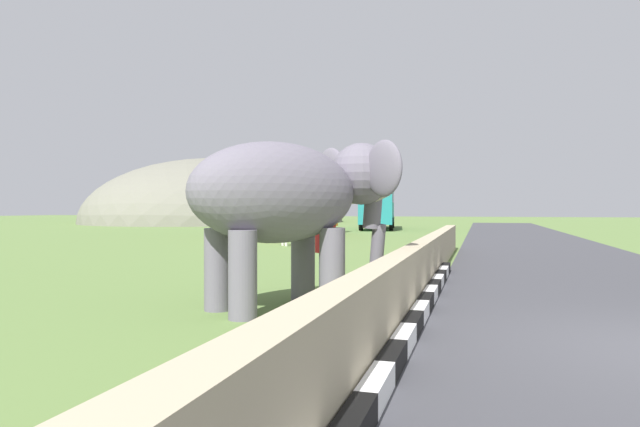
{
  "coord_description": "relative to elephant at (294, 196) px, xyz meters",
  "views": [
    {
      "loc": [
        -7.25,
        2.39,
        1.69
      ],
      "look_at": [
        1.89,
        5.09,
        1.6
      ],
      "focal_mm": 30.6,
      "sensor_mm": 36.0,
      "label": 1
    }
  ],
  "objects": [
    {
      "name": "person_handler",
      "position": [
        1.33,
        -0.18,
        -0.98
      ],
      "size": [
        0.51,
        0.51,
        1.66
      ],
      "color": "navy",
      "rests_on": "ground_plane"
    },
    {
      "name": "cow_mid",
      "position": [
        15.57,
        4.72,
        -1.04
      ],
      "size": [
        1.62,
        1.65,
        1.23
      ],
      "color": "#473323",
      "rests_on": "ground_plane"
    },
    {
      "name": "barrier_parapet",
      "position": [
        0.42,
        -1.91,
        -1.41
      ],
      "size": [
        28.0,
        0.36,
        1.0
      ],
      "primitive_type": "cube",
      "color": "tan",
      "rests_on": "ground_plane"
    },
    {
      "name": "elephant",
      "position": [
        0.0,
        0.0,
        0.0
      ],
      "size": [
        3.92,
        3.69,
        2.92
      ],
      "color": "slate",
      "rests_on": "ground_plane"
    },
    {
      "name": "striped_curb",
      "position": [
        -1.93,
        -2.21,
        -1.79
      ],
      "size": [
        16.2,
        0.2,
        0.24
      ],
      "color": "white",
      "rests_on": "ground_plane"
    },
    {
      "name": "cow_near",
      "position": [
        14.57,
        5.14,
        -1.04
      ],
      "size": [
        1.63,
        1.63,
        1.23
      ],
      "color": "beige",
      "rests_on": "ground_plane"
    },
    {
      "name": "bus_orange",
      "position": [
        23.62,
        7.62,
        0.17
      ],
      "size": [
        8.13,
        2.64,
        3.5
      ],
      "color": "orange",
      "rests_on": "ground_plane"
    },
    {
      "name": "hill_east",
      "position": [
        53.42,
        28.29,
        -1.91
      ],
      "size": [
        37.63,
        30.1,
        15.75
      ],
      "color": "slate",
      "rests_on": "ground_plane"
    },
    {
      "name": "bus_teal",
      "position": [
        35.31,
        5.0,
        0.18
      ],
      "size": [
        10.03,
        3.83,
        3.5
      ],
      "color": "teal",
      "rests_on": "ground_plane"
    }
  ]
}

